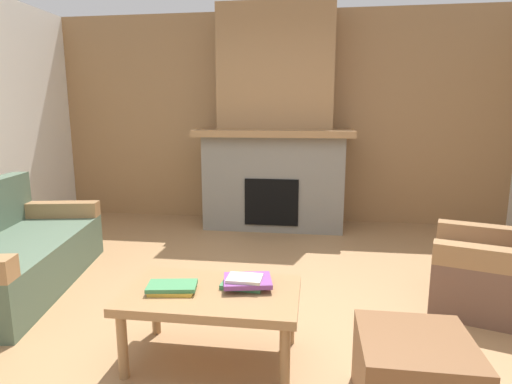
{
  "coord_description": "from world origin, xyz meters",
  "views": [
    {
      "loc": [
        0.49,
        -2.59,
        1.43
      ],
      "look_at": [
        -0.0,
        0.93,
        0.75
      ],
      "focal_mm": 29.21,
      "sensor_mm": 36.0,
      "label": 1
    }
  ],
  "objects_px": {
    "couch": "(8,255)",
    "coffee_table": "(212,300)",
    "armchair": "(497,271)",
    "ottoman": "(414,377)",
    "fireplace": "(275,134)"
  },
  "relations": [
    {
      "from": "couch",
      "to": "coffee_table",
      "type": "distance_m",
      "value": 2.05
    },
    {
      "from": "couch",
      "to": "coffee_table",
      "type": "xyz_separation_m",
      "value": [
        1.9,
        -0.76,
        0.09
      ]
    },
    {
      "from": "couch",
      "to": "coffee_table",
      "type": "height_order",
      "value": "couch"
    },
    {
      "from": "fireplace",
      "to": "ottoman",
      "type": "distance_m",
      "value": 3.63
    },
    {
      "from": "armchair",
      "to": "ottoman",
      "type": "xyz_separation_m",
      "value": [
        -0.85,
        -1.24,
        -0.09
      ]
    },
    {
      "from": "couch",
      "to": "coffee_table",
      "type": "bearing_deg",
      "value": -21.73
    },
    {
      "from": "couch",
      "to": "armchair",
      "type": "xyz_separation_m",
      "value": [
        3.81,
        0.17,
        0.01
      ]
    },
    {
      "from": "armchair",
      "to": "ottoman",
      "type": "relative_size",
      "value": 1.84
    },
    {
      "from": "coffee_table",
      "to": "ottoman",
      "type": "bearing_deg",
      "value": -16.71
    },
    {
      "from": "fireplace",
      "to": "armchair",
      "type": "distance_m",
      "value": 2.93
    },
    {
      "from": "couch",
      "to": "ottoman",
      "type": "relative_size",
      "value": 3.71
    },
    {
      "from": "coffee_table",
      "to": "ottoman",
      "type": "relative_size",
      "value": 1.92
    },
    {
      "from": "fireplace",
      "to": "couch",
      "type": "distance_m",
      "value": 3.14
    },
    {
      "from": "couch",
      "to": "ottoman",
      "type": "bearing_deg",
      "value": -19.97
    },
    {
      "from": "armchair",
      "to": "couch",
      "type": "bearing_deg",
      "value": -177.46
    }
  ]
}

